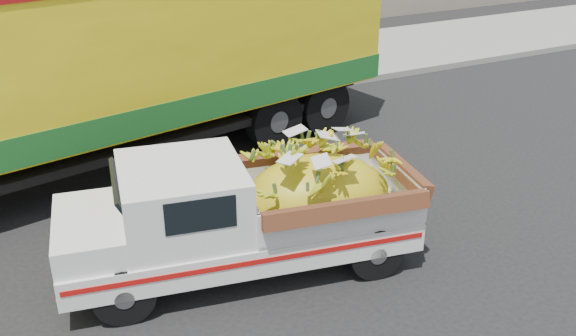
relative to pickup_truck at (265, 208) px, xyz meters
name	(u,v)px	position (x,y,z in m)	size (l,w,h in m)	color
ground	(153,267)	(-1.35, 0.58, -0.82)	(100.00, 100.00, 0.00)	black
curb	(74,124)	(-1.35, 6.17, -0.75)	(60.00, 0.25, 0.15)	gray
sidewalk	(57,95)	(-1.35, 8.27, -0.75)	(60.00, 4.00, 0.14)	gray
pickup_truck	(265,208)	(0.00, 0.00, 0.00)	(4.59, 2.34, 1.53)	black
semi_trailer	(53,55)	(-1.81, 3.73, 1.30)	(12.09, 4.85, 3.80)	black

